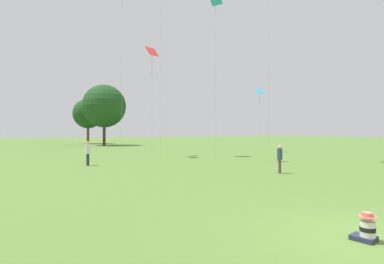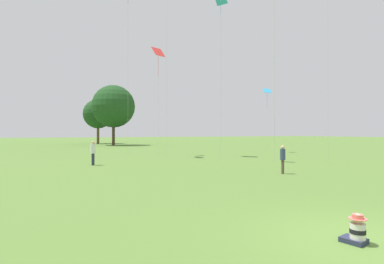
{
  "view_description": "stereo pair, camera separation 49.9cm",
  "coord_description": "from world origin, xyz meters",
  "px_view_note": "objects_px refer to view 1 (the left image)",
  "views": [
    {
      "loc": [
        -6.14,
        -3.84,
        2.2
      ],
      "look_at": [
        -0.06,
        7.92,
        2.24
      ],
      "focal_mm": 28.0,
      "sensor_mm": 36.0,
      "label": 1
    },
    {
      "loc": [
        -5.7,
        -4.06,
        2.2
      ],
      "look_at": [
        -0.06,
        7.92,
        2.24
      ],
      "focal_mm": 28.0,
      "sensor_mm": 36.0,
      "label": 2
    }
  ],
  "objects_px": {
    "kite_0": "(216,6)",
    "kite_2": "(152,54)",
    "seated_toddler": "(367,229)",
    "distant_tree_1": "(104,106)",
    "person_standing_3": "(88,151)",
    "distant_tree_0": "(88,114)",
    "person_standing_0": "(280,156)",
    "kite_3": "(260,93)"
  },
  "relations": [
    {
      "from": "kite_0",
      "to": "kite_2",
      "type": "distance_m",
      "value": 8.33
    },
    {
      "from": "kite_0",
      "to": "kite_2",
      "type": "relative_size",
      "value": 1.23
    },
    {
      "from": "seated_toddler",
      "to": "distant_tree_1",
      "type": "bearing_deg",
      "value": 72.67
    },
    {
      "from": "person_standing_3",
      "to": "kite_0",
      "type": "xyz_separation_m",
      "value": [
        9.32,
        -1.21,
        11.09
      ]
    },
    {
      "from": "person_standing_3",
      "to": "distant_tree_0",
      "type": "distance_m",
      "value": 42.77
    },
    {
      "from": "seated_toddler",
      "to": "person_standing_0",
      "type": "distance_m",
      "value": 10.25
    },
    {
      "from": "seated_toddler",
      "to": "kite_2",
      "type": "distance_m",
      "value": 25.8
    },
    {
      "from": "person_standing_3",
      "to": "kite_2",
      "type": "distance_m",
      "value": 12.88
    },
    {
      "from": "kite_2",
      "to": "distant_tree_0",
      "type": "bearing_deg",
      "value": 115.4
    },
    {
      "from": "seated_toddler",
      "to": "person_standing_3",
      "type": "xyz_separation_m",
      "value": [
        -2.93,
        17.23,
        0.71
      ]
    },
    {
      "from": "seated_toddler",
      "to": "kite_0",
      "type": "height_order",
      "value": "kite_0"
    },
    {
      "from": "person_standing_3",
      "to": "kite_3",
      "type": "xyz_separation_m",
      "value": [
        19.69,
        5.95,
        5.81
      ]
    },
    {
      "from": "person_standing_3",
      "to": "seated_toddler",
      "type": "bearing_deg",
      "value": 77.02
    },
    {
      "from": "person_standing_3",
      "to": "kite_3",
      "type": "bearing_deg",
      "value": 174.18
    },
    {
      "from": "distant_tree_0",
      "to": "kite_2",
      "type": "bearing_deg",
      "value": -88.74
    },
    {
      "from": "person_standing_3",
      "to": "distant_tree_0",
      "type": "xyz_separation_m",
      "value": [
        6.04,
        42.04,
        5.08
      ]
    },
    {
      "from": "person_standing_3",
      "to": "kite_0",
      "type": "relative_size",
      "value": 0.13
    },
    {
      "from": "kite_0",
      "to": "distant_tree_0",
      "type": "height_order",
      "value": "kite_0"
    },
    {
      "from": "distant_tree_1",
      "to": "distant_tree_0",
      "type": "bearing_deg",
      "value": 97.91
    },
    {
      "from": "person_standing_0",
      "to": "kite_0",
      "type": "height_order",
      "value": "kite_0"
    },
    {
      "from": "kite_2",
      "to": "kite_3",
      "type": "xyz_separation_m",
      "value": [
        12.86,
        -0.47,
        -3.04
      ]
    },
    {
      "from": "kite_3",
      "to": "seated_toddler",
      "type": "bearing_deg",
      "value": -62.31
    },
    {
      "from": "distant_tree_0",
      "to": "kite_0",
      "type": "bearing_deg",
      "value": -85.67
    },
    {
      "from": "person_standing_3",
      "to": "kite_2",
      "type": "bearing_deg",
      "value": -159.4
    },
    {
      "from": "kite_0",
      "to": "distant_tree_0",
      "type": "xyz_separation_m",
      "value": [
        -3.28,
        43.25,
        -6.01
      ]
    },
    {
      "from": "seated_toddler",
      "to": "person_standing_3",
      "type": "distance_m",
      "value": 17.49
    },
    {
      "from": "seated_toddler",
      "to": "kite_3",
      "type": "distance_m",
      "value": 29.33
    },
    {
      "from": "person_standing_3",
      "to": "kite_0",
      "type": "height_order",
      "value": "kite_0"
    },
    {
      "from": "distant_tree_1",
      "to": "person_standing_3",
      "type": "bearing_deg",
      "value": -102.77
    },
    {
      "from": "person_standing_3",
      "to": "kite_2",
      "type": "height_order",
      "value": "kite_2"
    },
    {
      "from": "person_standing_0",
      "to": "kite_3",
      "type": "xyz_separation_m",
      "value": [
        11.01,
        14.72,
        5.86
      ]
    },
    {
      "from": "seated_toddler",
      "to": "kite_0",
      "type": "bearing_deg",
      "value": 56.03
    },
    {
      "from": "person_standing_3",
      "to": "kite_2",
      "type": "xyz_separation_m",
      "value": [
        6.82,
        6.42,
        8.85
      ]
    },
    {
      "from": "kite_2",
      "to": "kite_3",
      "type": "height_order",
      "value": "kite_2"
    },
    {
      "from": "person_standing_0",
      "to": "distant_tree_1",
      "type": "relative_size",
      "value": 0.14
    },
    {
      "from": "seated_toddler",
      "to": "kite_2",
      "type": "xyz_separation_m",
      "value": [
        3.89,
        23.65,
        9.56
      ]
    },
    {
      "from": "person_standing_0",
      "to": "distant_tree_1",
      "type": "bearing_deg",
      "value": -118.41
    },
    {
      "from": "seated_toddler",
      "to": "kite_0",
      "type": "relative_size",
      "value": 0.05
    },
    {
      "from": "person_standing_0",
      "to": "kite_3",
      "type": "height_order",
      "value": "kite_3"
    },
    {
      "from": "person_standing_0",
      "to": "distant_tree_0",
      "type": "distance_m",
      "value": 51.13
    },
    {
      "from": "person_standing_0",
      "to": "person_standing_3",
      "type": "bearing_deg",
      "value": -75.53
    },
    {
      "from": "kite_3",
      "to": "distant_tree_0",
      "type": "bearing_deg",
      "value": 174.27
    }
  ]
}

